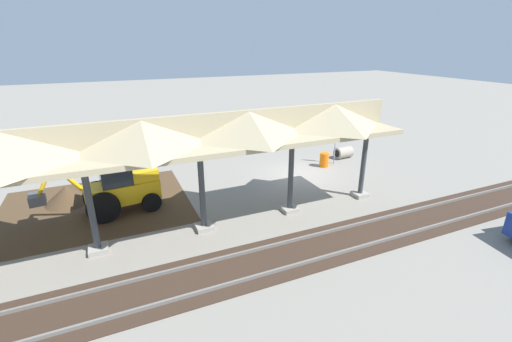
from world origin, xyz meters
The scene contains 9 objects.
ground_plane centered at (0.00, 0.00, 0.00)m, with size 120.00×120.00×0.00m, color gray.
dirt_work_zone centered at (11.18, -0.33, 0.00)m, with size 8.51×7.00×0.01m, color #4C3823.
platform_canopy centered at (11.10, 3.84, 4.18)m, with size 25.83×3.20×4.90m.
rail_tracks centered at (0.00, 6.97, 0.03)m, with size 60.00×2.58×0.15m.
stop_sign centered at (-3.00, -0.88, 1.83)m, with size 0.67×0.41×2.53m.
backhoe centered at (10.07, 0.72, 1.27)m, with size 5.28×2.00×2.82m.
dirt_mound centered at (12.43, -1.37, 0.00)m, with size 4.25×4.25×1.75m, color #4C3823.
concrete_pipe centered at (-4.27, -1.57, 0.39)m, with size 1.21×0.86×0.77m.
traffic_barrel centered at (-2.07, -0.64, 0.45)m, with size 0.56×0.56×0.90m, color orange.
Camera 1 is at (10.08, 16.32, 7.43)m, focal length 24.00 mm.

